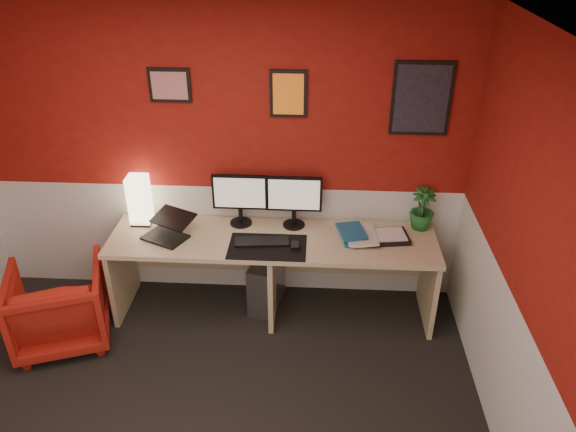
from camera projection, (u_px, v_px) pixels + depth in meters
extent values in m
cube|color=white|center=(128.00, 53.00, 2.31)|extent=(4.00, 3.50, 0.01)
cube|color=maroon|center=(218.00, 159.00, 4.45)|extent=(4.00, 0.01, 2.50)
cube|color=maroon|center=(547.00, 306.00, 2.83)|extent=(0.01, 3.50, 2.50)
cube|color=silver|center=(223.00, 238.00, 4.82)|extent=(4.00, 0.01, 1.00)
cube|color=silver|center=(516.00, 408.00, 3.20)|extent=(0.01, 3.50, 1.00)
cube|color=tan|center=(273.00, 276.00, 4.57)|extent=(2.60, 0.65, 0.73)
cube|color=#FFE5B2|center=(140.00, 201.00, 4.50)|extent=(0.16, 0.16, 0.40)
cube|color=black|center=(164.00, 226.00, 4.33)|extent=(0.40, 0.35, 0.22)
cube|color=black|center=(240.00, 192.00, 4.44)|extent=(0.45, 0.06, 0.58)
cube|color=black|center=(294.00, 194.00, 4.41)|extent=(0.45, 0.06, 0.58)
cube|color=black|center=(267.00, 247.00, 4.27)|extent=(0.60, 0.38, 0.01)
cube|color=black|center=(262.00, 241.00, 4.31)|extent=(0.43, 0.18, 0.02)
cube|color=black|center=(295.00, 246.00, 4.25)|extent=(0.06, 0.10, 0.03)
imported|color=#1C5781|center=(342.00, 238.00, 4.36)|extent=(0.22, 0.28, 0.02)
imported|color=silver|center=(346.00, 236.00, 4.34)|extent=(0.27, 0.35, 0.02)
imported|color=#1C5781|center=(339.00, 233.00, 4.34)|extent=(0.26, 0.31, 0.03)
cube|color=black|center=(386.00, 237.00, 4.37)|extent=(0.38, 0.30, 0.03)
imported|color=#19591E|center=(422.00, 209.00, 4.44)|extent=(0.21, 0.21, 0.35)
cube|color=#99999E|center=(267.00, 282.00, 4.72)|extent=(0.30, 0.48, 0.45)
imported|color=#B41B0F|center=(59.00, 305.00, 4.30)|extent=(0.88, 0.89, 0.64)
cube|color=red|center=(170.00, 85.00, 4.16)|extent=(0.32, 0.02, 0.26)
cube|color=orange|center=(288.00, 94.00, 4.14)|extent=(0.28, 0.02, 0.36)
cube|color=black|center=(421.00, 99.00, 4.10)|extent=(0.44, 0.02, 0.56)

